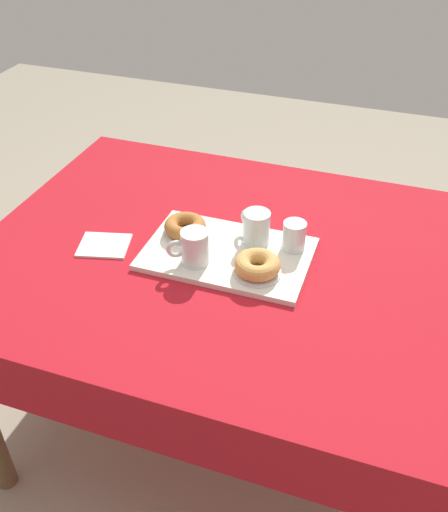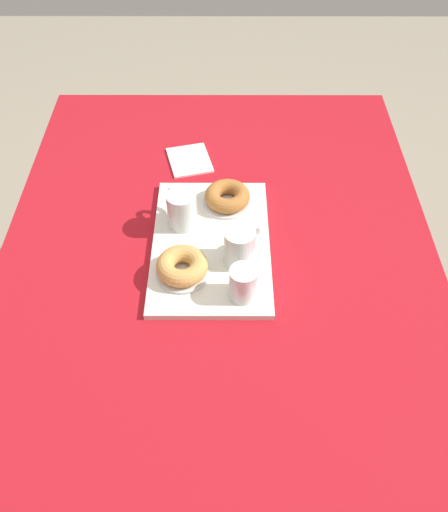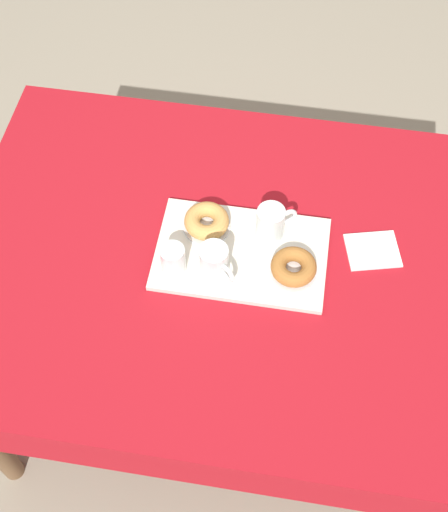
{
  "view_description": "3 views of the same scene",
  "coord_description": "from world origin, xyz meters",
  "views": [
    {
      "loc": [
        0.37,
        -1.2,
        1.7
      ],
      "look_at": [
        -0.03,
        -0.04,
        0.77
      ],
      "focal_mm": 40.45,
      "sensor_mm": 36.0,
      "label": 1
    },
    {
      "loc": [
        0.9,
        0.02,
        1.74
      ],
      "look_at": [
        0.02,
        0.01,
        0.77
      ],
      "focal_mm": 38.57,
      "sensor_mm": 36.0,
      "label": 2
    },
    {
      "loc": [
        -0.14,
        0.96,
        2.28
      ],
      "look_at": [
        0.01,
        0.03,
        0.81
      ],
      "focal_mm": 48.66,
      "sensor_mm": 36.0,
      "label": 3
    }
  ],
  "objects": [
    {
      "name": "ground_plane",
      "position": [
        0.0,
        0.0,
        0.0
      ],
      "size": [
        6.0,
        6.0,
        0.0
      ],
      "primitive_type": "plane",
      "color": "gray"
    },
    {
      "name": "dining_table",
      "position": [
        0.0,
        0.0,
        0.67
      ],
      "size": [
        1.45,
        1.07,
        0.75
      ],
      "color": "#A8141E",
      "rests_on": "ground"
    },
    {
      "name": "serving_tray",
      "position": [
        -0.03,
        -0.02,
        0.76
      ],
      "size": [
        0.45,
        0.29,
        0.02
      ],
      "primitive_type": "cube",
      "color": "silver",
      "rests_on": "dining_table"
    },
    {
      "name": "tea_mug_left",
      "position": [
        0.03,
        0.05,
        0.81
      ],
      "size": [
        0.1,
        0.09,
        0.1
      ],
      "color": "silver",
      "rests_on": "serving_tray"
    },
    {
      "name": "tea_mug_right",
      "position": [
        -0.1,
        -0.09,
        0.81
      ],
      "size": [
        0.11,
        0.08,
        0.1
      ],
      "color": "silver",
      "rests_on": "serving_tray"
    },
    {
      "name": "water_glass_near",
      "position": [
        0.13,
        0.06,
        0.81
      ],
      "size": [
        0.06,
        0.06,
        0.08
      ],
      "color": "silver",
      "rests_on": "serving_tray"
    },
    {
      "name": "donut_plate_left",
      "position": [
        -0.17,
        0.02,
        0.77
      ],
      "size": [
        0.13,
        0.13,
        0.01
      ],
      "primitive_type": "cylinder",
      "color": "silver",
      "rests_on": "serving_tray"
    },
    {
      "name": "sugar_donut_left",
      "position": [
        -0.17,
        0.02,
        0.8
      ],
      "size": [
        0.12,
        0.12,
        0.04
      ],
      "primitive_type": "torus",
      "color": "#A3662D",
      "rests_on": "donut_plate_left"
    },
    {
      "name": "donut_plate_right",
      "position": [
        0.07,
        -0.08,
        0.77
      ],
      "size": [
        0.13,
        0.13,
        0.01
      ],
      "primitive_type": "cylinder",
      "color": "silver",
      "rests_on": "serving_tray"
    },
    {
      "name": "sugar_donut_right",
      "position": [
        0.07,
        -0.08,
        0.8
      ],
      "size": [
        0.12,
        0.12,
        0.04
      ],
      "primitive_type": "torus",
      "color": "tan",
      "rests_on": "donut_plate_right"
    },
    {
      "name": "paper_napkin",
      "position": [
        -0.37,
        -0.09,
        0.76
      ],
      "size": [
        0.16,
        0.14,
        0.01
      ],
      "primitive_type": "cube",
      "rotation": [
        0.0,
        0.0,
        0.25
      ],
      "color": "white",
      "rests_on": "dining_table"
    }
  ]
}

